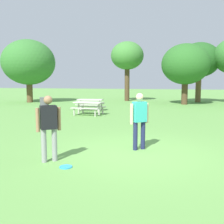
{
  "coord_description": "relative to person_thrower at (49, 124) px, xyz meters",
  "views": [
    {
      "loc": [
        1.17,
        -6.98,
        1.98
      ],
      "look_at": [
        -0.93,
        1.06,
        1.0
      ],
      "focal_mm": 41.76,
      "sensor_mm": 36.0,
      "label": 1
    }
  ],
  "objects": [
    {
      "name": "tree_broad_center",
      "position": [
        -2.12,
        20.28,
        3.51
      ],
      "size": [
        3.27,
        3.27,
        5.92
      ],
      "color": "#4C3823",
      "rests_on": "ground"
    },
    {
      "name": "ground_plane",
      "position": [
        1.92,
        1.3,
        -0.94
      ],
      "size": [
        120.0,
        120.0,
        0.0
      ],
      "primitive_type": "plane",
      "color": "#609947"
    },
    {
      "name": "picnic_table_near",
      "position": [
        -2.13,
        8.82,
        -0.38
      ],
      "size": [
        1.81,
        1.56,
        0.77
      ],
      "color": "beige",
      "rests_on": "ground"
    },
    {
      "name": "frisbee",
      "position": [
        0.58,
        -0.32,
        -0.93
      ],
      "size": [
        0.29,
        0.29,
        0.03
      ],
      "primitive_type": "cylinder",
      "color": "#2D9EDB",
      "rests_on": "ground"
    },
    {
      "name": "tree_tall_left",
      "position": [
        -10.68,
        16.18,
        2.78
      ],
      "size": [
        4.91,
        4.91,
        5.83
      ],
      "color": "brown",
      "rests_on": "ground"
    },
    {
      "name": "tree_far_right",
      "position": [
        3.47,
        17.51,
        2.46
      ],
      "size": [
        4.04,
        4.04,
        5.14
      ],
      "color": "#4C3823",
      "rests_on": "ground"
    },
    {
      "name": "tree_slender_mid",
      "position": [
        4.75,
        20.36,
        2.99
      ],
      "size": [
        3.81,
        3.81,
        5.59
      ],
      "color": "brown",
      "rests_on": "ground"
    },
    {
      "name": "trash_can_beside_table",
      "position": [
        -5.42,
        9.48,
        -0.46
      ],
      "size": [
        0.59,
        0.59,
        0.96
      ],
      "color": "#515156",
      "rests_on": "ground"
    },
    {
      "name": "person_thrower",
      "position": [
        0.0,
        0.0,
        0.0
      ],
      "size": [
        0.48,
        0.43,
        1.64
      ],
      "color": "gray",
      "rests_on": "ground"
    },
    {
      "name": "picnic_table_far",
      "position": [
        -2.79,
        10.98,
        -0.38
      ],
      "size": [
        1.83,
        1.58,
        0.77
      ],
      "color": "beige",
      "rests_on": "ground"
    },
    {
      "name": "person_catcher",
      "position": [
        1.97,
        1.71,
        0.0
      ],
      "size": [
        0.48,
        0.43,
        1.64
      ],
      "color": "#1E234C",
      "rests_on": "ground"
    }
  ]
}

